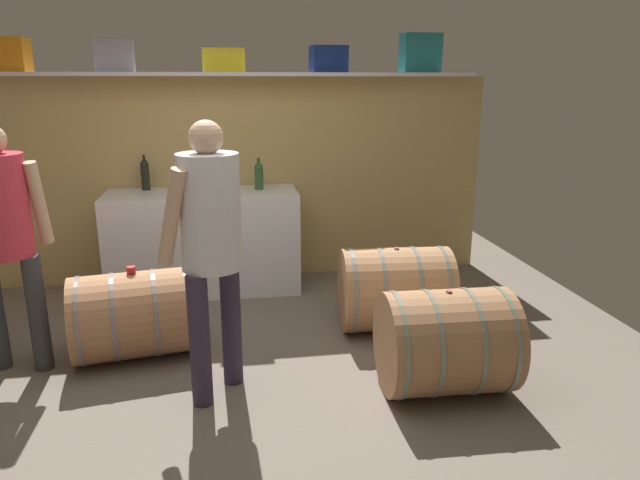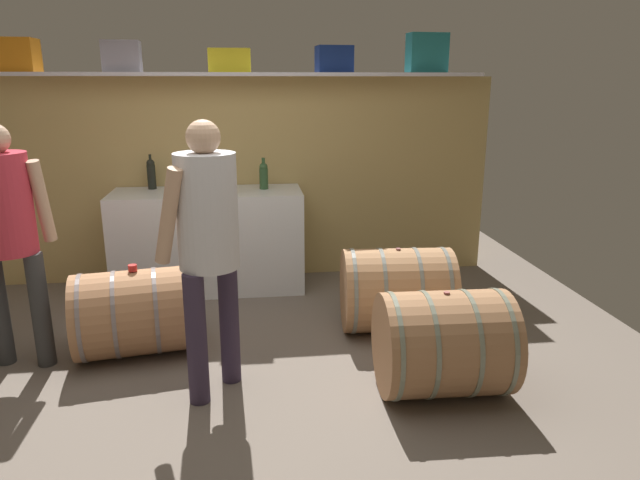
{
  "view_description": "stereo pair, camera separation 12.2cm",
  "coord_description": "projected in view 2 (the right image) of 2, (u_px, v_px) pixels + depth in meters",
  "views": [
    {
      "loc": [
        -0.0,
        -3.32,
        1.89
      ],
      "look_at": [
        0.61,
        0.52,
        0.81
      ],
      "focal_mm": 32.42,
      "sensor_mm": 36.0,
      "label": 1
    },
    {
      "loc": [
        0.12,
        -3.34,
        1.89
      ],
      "look_at": [
        0.61,
        0.52,
        0.81
      ],
      "focal_mm": 32.42,
      "sensor_mm": 36.0,
      "label": 2
    }
  ],
  "objects": [
    {
      "name": "wine_bottle_dark",
      "position": [
        151.0,
        173.0,
        5.28
      ],
      "size": [
        0.08,
        0.08,
        0.32
      ],
      "color": "black",
      "rests_on": "work_cabinet"
    },
    {
      "name": "tasting_cup",
      "position": [
        133.0,
        268.0,
        3.99
      ],
      "size": [
        0.06,
        0.06,
        0.04
      ],
      "primitive_type": "cylinder",
      "color": "red",
      "rests_on": "wine_barrel_near"
    },
    {
      "name": "toolcase_teal",
      "position": [
        427.0,
        53.0,
        5.34
      ],
      "size": [
        0.37,
        0.21,
        0.35
      ],
      "primitive_type": "cube",
      "rotation": [
        0.0,
        0.0,
        0.07
      ],
      "color": "#20767B",
      "rests_on": "high_shelf_board"
    },
    {
      "name": "visitor_tasting",
      "position": [
        207.0,
        232.0,
        3.38
      ],
      "size": [
        0.5,
        0.52,
        1.68
      ],
      "rotation": [
        0.0,
        0.0,
        0.91
      ],
      "color": "#312639",
      "rests_on": "ground"
    },
    {
      "name": "toolcase_orange",
      "position": [
        11.0,
        55.0,
        4.91
      ],
      "size": [
        0.42,
        0.31,
        0.28
      ],
      "primitive_type": "cube",
      "rotation": [
        0.0,
        0.0,
        0.03
      ],
      "color": "orange",
      "rests_on": "high_shelf_board"
    },
    {
      "name": "toolcase_yellow",
      "position": [
        230.0,
        60.0,
        5.14
      ],
      "size": [
        0.37,
        0.23,
        0.21
      ],
      "primitive_type": "cube",
      "rotation": [
        0.0,
        0.0,
        -0.03
      ],
      "color": "yellow",
      "rests_on": "high_shelf_board"
    },
    {
      "name": "wine_bottle_green",
      "position": [
        264.0,
        175.0,
        5.28
      ],
      "size": [
        0.08,
        0.08,
        0.29
      ],
      "color": "#30522E",
      "rests_on": "work_cabinet"
    },
    {
      "name": "wine_barrel_far",
      "position": [
        444.0,
        343.0,
        3.55
      ],
      "size": [
        0.8,
        0.68,
        0.67
      ],
      "rotation": [
        0.0,
        0.0,
        -0.03
      ],
      "color": "#986A46",
      "rests_on": "ground"
    },
    {
      "name": "winemaker_pouring",
      "position": [
        7.0,
        222.0,
        3.74
      ],
      "size": [
        0.52,
        0.45,
        1.64
      ],
      "rotation": [
        0.0,
        0.0,
        -0.21
      ],
      "color": "#333333",
      "rests_on": "ground"
    },
    {
      "name": "ground_plane",
      "position": [
        237.0,
        349.0,
        4.23
      ],
      "size": [
        6.19,
        7.7,
        0.02
      ],
      "primitive_type": "cube",
      "color": "#6B5F54"
    },
    {
      "name": "wine_glass",
      "position": [
        206.0,
        184.0,
        5.07
      ],
      "size": [
        0.08,
        0.08,
        0.13
      ],
      "color": "white",
      "rests_on": "work_cabinet"
    },
    {
      "name": "back_wall_panel",
      "position": [
        235.0,
        180.0,
        5.58
      ],
      "size": [
        4.99,
        0.1,
        1.93
      ],
      "primitive_type": "cube",
      "color": "tan",
      "rests_on": "ground"
    },
    {
      "name": "toolcase_navy",
      "position": [
        334.0,
        59.0,
        5.25
      ],
      "size": [
        0.33,
        0.27,
        0.23
      ],
      "primitive_type": "cube",
      "rotation": [
        0.0,
        0.0,
        0.06
      ],
      "color": "navy",
      "rests_on": "high_shelf_board"
    },
    {
      "name": "high_shelf_board",
      "position": [
        230.0,
        74.0,
        5.17
      ],
      "size": [
        4.59,
        0.4,
        0.03
      ],
      "primitive_type": "cube",
      "color": "silver",
      "rests_on": "back_wall_panel"
    },
    {
      "name": "wine_bottle_clear",
      "position": [
        229.0,
        179.0,
        5.02
      ],
      "size": [
        0.07,
        0.07,
        0.31
      ],
      "color": "#B7C7B5",
      "rests_on": "work_cabinet"
    },
    {
      "name": "wine_barrel_flank",
      "position": [
        397.0,
        290.0,
        4.46
      ],
      "size": [
        0.87,
        0.71,
        0.66
      ],
      "rotation": [
        0.0,
        0.0,
        -0.07
      ],
      "color": "#A7774E",
      "rests_on": "ground"
    },
    {
      "name": "work_cabinet",
      "position": [
        209.0,
        241.0,
        5.32
      ],
      "size": [
        1.71,
        0.63,
        0.92
      ],
      "primitive_type": "cube",
      "color": "white",
      "rests_on": "ground"
    },
    {
      "name": "toolcase_grey",
      "position": [
        122.0,
        56.0,
        5.02
      ],
      "size": [
        0.33,
        0.26,
        0.26
      ],
      "primitive_type": "cube",
      "rotation": [
        0.0,
        0.0,
        0.06
      ],
      "color": "gray",
      "rests_on": "high_shelf_board"
    },
    {
      "name": "wine_barrel_near",
      "position": [
        137.0,
        312.0,
        4.08
      ],
      "size": [
        0.93,
        0.73,
        0.62
      ],
      "rotation": [
        0.0,
        0.0,
        0.16
      ],
      "color": "#A7724B",
      "rests_on": "ground"
    }
  ]
}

